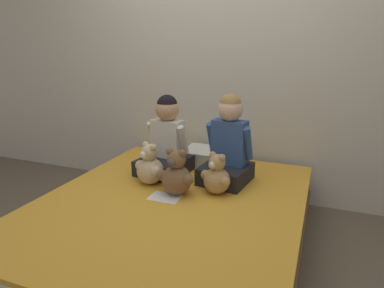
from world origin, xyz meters
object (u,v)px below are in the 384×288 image
Objects in this scene: bed at (171,225)px; child_on_right at (228,146)px; teddy_bear_held_by_left_child at (150,167)px; teddy_bear_between_children at (176,175)px; child_on_left at (166,142)px; pillow_at_headboard at (210,156)px; teddy_bear_held_by_right_child at (217,177)px; sign_card at (165,197)px.

child_on_right reaches higher than bed.
teddy_bear_held_by_left_child is 0.96× the size of teddy_bear_between_children.
child_on_left is 0.95× the size of child_on_right.
teddy_bear_held_by_left_child is 0.70× the size of pillow_at_headboard.
teddy_bear_between_children is (0.25, -0.10, 0.01)m from teddy_bear_held_by_left_child.
child_on_left is 2.12× the size of teddy_bear_held_by_right_child.
child_on_right is at bearing 8.41° from child_on_left.
teddy_bear_between_children reaches higher than teddy_bear_held_by_right_child.
pillow_at_headboard is at bearing 133.83° from child_on_right.
child_on_right reaches higher than child_on_left.
teddy_bear_between_children is at bearing -132.43° from teddy_bear_held_by_right_child.
child_on_left is 0.30m from teddy_bear_held_by_left_child.
child_on_left is 0.51m from child_on_right.
teddy_bear_between_children is at bearing -90.33° from pillow_at_headboard.
teddy_bear_held_by_right_child is 0.65× the size of pillow_at_headboard.
child_on_right reaches higher than teddy_bear_between_children.
pillow_at_headboard is at bearing 62.39° from child_on_left.
teddy_bear_between_children reaches higher than bed.
teddy_bear_held_by_left_child is 0.67m from pillow_at_headboard.
teddy_bear_held_by_left_child is at bearing 142.50° from bed.
child_on_right reaches higher than sign_card.
child_on_left is 1.39× the size of pillow_at_headboard.
teddy_bear_held_by_right_child is 0.28m from teddy_bear_between_children.
sign_card is (-0.05, 0.01, 0.19)m from bed.
sign_card is (0.21, -0.18, -0.13)m from teddy_bear_held_by_left_child.
teddy_bear_between_children is (-0.25, -0.11, 0.01)m from teddy_bear_held_by_right_child.
child_on_left is at bearing 176.25° from teddy_bear_held_by_right_child.
child_on_left is 0.56m from sign_card.
teddy_bear_between_children is (-0.00, 0.10, 0.33)m from bed.
teddy_bear_held_by_right_child is at bearing -83.53° from child_on_right.
sign_card is (-0.05, -0.08, -0.13)m from teddy_bear_between_children.
teddy_bear_held_by_right_child is at bearing 28.32° from teddy_bear_between_children.
bed is at bearing -16.06° from sign_card.
bed is 0.46m from teddy_bear_held_by_left_child.
teddy_bear_between_children is 0.72m from pillow_at_headboard.
pillow_at_headboard is at bearing 86.42° from sign_card.
teddy_bear_held_by_right_child is at bearing 33.37° from sign_card.
sign_card is at bearing -114.55° from teddy_bear_between_children.
child_on_left is at bearing -126.16° from pillow_at_headboard.
pillow_at_headboard reaches higher than sign_card.
child_on_left is at bearing 114.01° from sign_card.
bed is 6.89× the size of teddy_bear_held_by_right_child.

